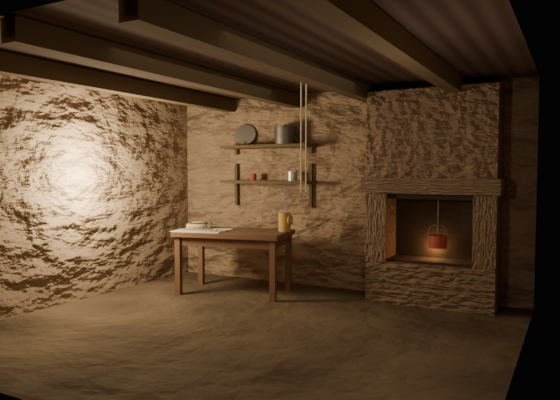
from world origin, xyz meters
The scene contains 25 objects.
floor centered at (0.00, 0.00, 0.00)m, with size 4.50×4.50×0.00m, color black.
back_wall centered at (0.00, 2.00, 1.20)m, with size 4.50×0.04×2.40m, color #4B3323.
front_wall centered at (0.00, -2.00, 1.20)m, with size 4.50×0.04×2.40m, color #4B3323.
left_wall centered at (-2.25, 0.00, 1.20)m, with size 0.04×4.00×2.40m, color #4B3323.
right_wall centered at (2.25, 0.00, 1.20)m, with size 0.04×4.00×2.40m, color #4B3323.
ceiling centered at (0.00, 0.00, 2.40)m, with size 4.50×4.00×0.04m, color black.
beam_far_left centered at (-1.50, 0.00, 2.31)m, with size 0.14×3.95×0.16m, color black.
beam_mid_left centered at (-0.50, 0.00, 2.31)m, with size 0.14×3.95×0.16m, color black.
beam_mid_right centered at (0.50, 0.00, 2.31)m, with size 0.14×3.95×0.16m, color black.
beam_far_right centered at (1.50, 0.00, 2.31)m, with size 0.14×3.95×0.16m, color black.
shelf_lower centered at (-0.85, 1.84, 1.30)m, with size 1.25×0.30×0.04m, color black.
shelf_upper centered at (-0.85, 1.84, 1.75)m, with size 1.25×0.30×0.04m, color black.
hearth centered at (1.25, 1.77, 1.23)m, with size 1.43×0.51×2.30m.
work_table centered at (-0.93, 1.20, 0.40)m, with size 1.41×0.97×0.74m.
linen_cloth centered at (-1.27, 1.03, 0.74)m, with size 0.61×0.49×0.01m, color beige.
pewter_cutlery_row centered at (-1.27, 1.01, 0.75)m, with size 0.51×0.20×0.01m, color #9A988C, non-canonical shape.
drinking_glasses centered at (-1.25, 1.15, 0.78)m, with size 0.20×0.06×0.08m, color white, non-canonical shape.
stoneware_jug centered at (-0.38, 1.42, 0.95)m, with size 0.16×0.16×0.51m.
wooden_bowl centered at (-1.46, 1.20, 0.77)m, with size 0.31×0.31×0.11m, color olive.
iron_stockpot centered at (-0.59, 1.84, 1.87)m, with size 0.27×0.27×0.20m, color #312E2C.
tin_pan centered at (-1.24, 1.94, 1.91)m, with size 0.29×0.29×0.04m, color #A7A7A2.
small_kettle centered at (-0.49, 1.84, 1.38)m, with size 0.16×0.12×0.17m, color #A7A7A2, non-canonical shape.
rusty_tin centered at (-1.06, 1.84, 1.36)m, with size 0.09×0.09×0.09m, color maroon.
red_pot centered at (1.32, 1.72, 0.70)m, with size 0.22×0.22×0.54m.
hanging_ropes centered at (0.05, 1.05, 1.80)m, with size 0.08×0.08×1.20m, color beige, non-canonical shape.
Camera 1 is at (2.62, -4.17, 1.43)m, focal length 35.00 mm.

